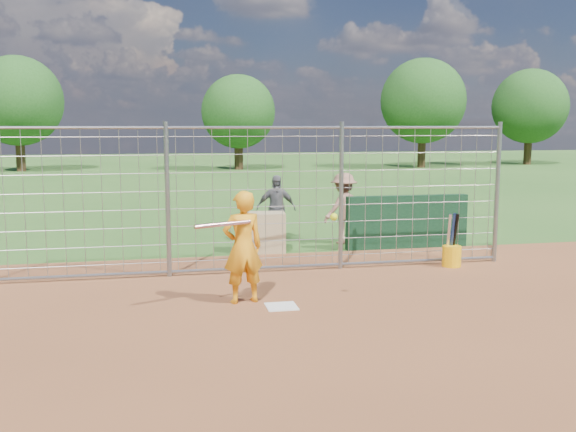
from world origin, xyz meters
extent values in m
plane|color=#2D591E|center=(0.00, 0.00, 0.00)|extent=(100.00, 100.00, 0.00)
plane|color=brown|center=(0.00, -3.00, 0.01)|extent=(18.00, 18.00, 0.00)
cube|color=silver|center=(0.00, -0.20, 0.01)|extent=(0.43, 0.43, 0.02)
cube|color=#11381E|center=(3.40, 3.60, 0.55)|extent=(2.60, 0.20, 1.10)
imported|color=orange|center=(-0.49, 0.15, 0.81)|extent=(0.66, 0.49, 1.62)
imported|color=#5B5C60|center=(0.87, 4.88, 0.73)|extent=(0.89, 0.44, 1.47)
imported|color=#90604E|center=(2.26, 4.37, 0.76)|extent=(1.13, 0.91, 1.53)
cube|color=tan|center=(0.44, 3.77, 0.40)|extent=(0.86, 0.64, 0.80)
cylinder|color=silver|center=(-0.80, -0.10, 1.19)|extent=(0.82, 0.40, 0.06)
sphere|color=#D4E918|center=(0.70, -0.40, 1.29)|extent=(0.10, 0.10, 0.10)
cylinder|color=#FFB50D|center=(3.52, 1.75, 0.19)|extent=(0.34, 0.34, 0.38)
cylinder|color=silver|center=(3.47, 1.80, 0.55)|extent=(0.11, 0.24, 0.84)
cylinder|color=navy|center=(3.54, 1.80, 0.55)|extent=(0.09, 0.17, 0.85)
cylinder|color=black|center=(3.59, 1.80, 0.55)|extent=(0.06, 0.25, 0.84)
cylinder|color=gray|center=(-1.50, 2.00, 1.30)|extent=(0.08, 0.08, 2.60)
cylinder|color=gray|center=(1.50, 2.00, 1.30)|extent=(0.08, 0.08, 2.60)
cylinder|color=gray|center=(4.50, 2.00, 1.30)|extent=(0.08, 0.08, 2.60)
cylinder|color=gray|center=(0.00, 2.00, 2.50)|extent=(9.00, 0.05, 0.05)
cylinder|color=gray|center=(0.00, 2.00, 0.08)|extent=(9.00, 0.05, 0.05)
cube|color=gray|center=(0.00, 2.00, 1.25)|extent=(9.00, 0.02, 2.50)
cylinder|color=#3F2B19|center=(-9.00, 29.00, 1.26)|extent=(0.50, 0.50, 2.52)
sphere|color=#26561E|center=(-9.00, 29.00, 3.85)|extent=(4.90, 4.90, 4.90)
cylinder|color=#3F2B19|center=(3.00, 28.00, 1.08)|extent=(0.50, 0.50, 2.16)
sphere|color=#26561E|center=(3.00, 28.00, 3.30)|extent=(4.20, 4.20, 4.20)
cylinder|color=#3F2B19|center=(14.00, 27.50, 1.30)|extent=(0.50, 0.50, 2.59)
sphere|color=#26561E|center=(14.00, 27.50, 3.96)|extent=(5.04, 5.04, 5.04)
cylinder|color=#3F2B19|center=(22.00, 29.00, 1.22)|extent=(0.50, 0.50, 2.45)
sphere|color=#26561E|center=(22.00, 29.00, 3.74)|extent=(4.76, 4.76, 4.76)
camera|label=1|loc=(-1.67, -8.78, 2.54)|focal=40.00mm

